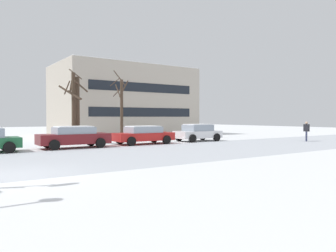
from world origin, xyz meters
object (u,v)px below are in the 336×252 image
at_px(parked_car_red, 143,135).
at_px(parked_car_white, 198,132).
at_px(parked_car_maroon, 74,137).
at_px(pedestrian_crossing, 306,130).

bearing_deg(parked_car_red, parked_car_white, 0.41).
bearing_deg(parked_car_red, parked_car_maroon, -178.96).
xyz_separation_m(parked_car_white, pedestrian_crossing, (7.26, -5.18, 0.22)).
bearing_deg(pedestrian_crossing, parked_car_maroon, 164.07).
bearing_deg(parked_car_white, pedestrian_crossing, -35.49).
relative_size(parked_car_maroon, parked_car_red, 1.00).
height_order(parked_car_maroon, parked_car_red, parked_car_maroon).
distance_m(parked_car_maroon, pedestrian_crossing, 18.38).
height_order(parked_car_maroon, pedestrian_crossing, pedestrian_crossing).
bearing_deg(parked_car_maroon, pedestrian_crossing, -15.93).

